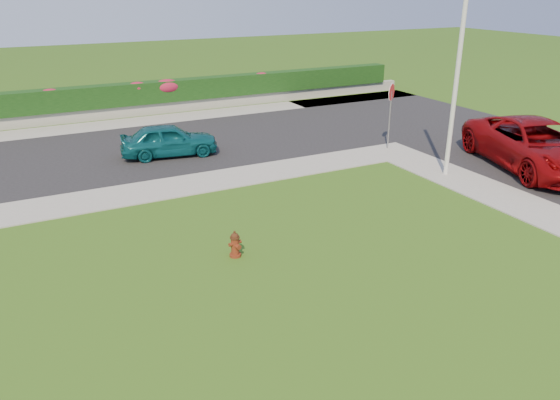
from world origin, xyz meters
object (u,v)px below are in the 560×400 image
fire_hydrant (235,245)px  sedan_teal (169,140)px  utility_pole (456,85)px  suv_red (536,145)px  stop_sign (391,100)px

fire_hydrant → sedan_teal: 9.28m
utility_pole → suv_red: bearing=-16.5°
fire_hydrant → suv_red: suv_red is taller
sedan_teal → stop_sign: stop_sign is taller
suv_red → utility_pole: utility_pole is taller
suv_red → utility_pole: 4.20m
fire_hydrant → utility_pole: bearing=2.1°
suv_red → stop_sign: stop_sign is taller
sedan_teal → utility_pole: size_ratio=0.58×
utility_pole → stop_sign: bearing=86.9°
fire_hydrant → suv_red: 12.75m
stop_sign → suv_red: bearing=-67.5°
fire_hydrant → sedan_teal: sedan_teal is taller
utility_pole → fire_hydrant: bearing=-165.5°
sedan_teal → utility_pole: 11.03m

